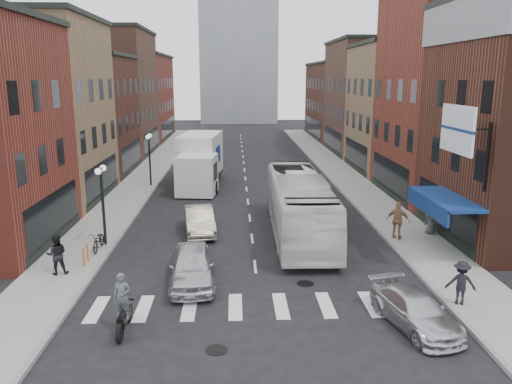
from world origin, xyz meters
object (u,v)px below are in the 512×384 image
streetlamp_far (149,150)px  ped_right_a (461,283)px  curb_car (415,310)px  box_truck (200,162)px  sedan_left_near (192,266)px  ped_right_b (398,220)px  motorcycle_rider (123,305)px  ped_left_solo (57,254)px  parked_bicycle (99,240)px  streetlamp_near (102,191)px  transit_bus (299,205)px  sedan_left_far (199,220)px  ped_right_c (431,219)px  bike_rack (86,255)px  billboard_sign (459,131)px

streetlamp_far → ped_right_a: bearing=-55.3°
curb_car → box_truck: bearing=97.0°
sedan_left_near → ped_right_b: size_ratio=2.26×
motorcycle_rider → ped_left_solo: 6.19m
parked_bicycle → ped_right_b: bearing=4.1°
streetlamp_near → box_truck: (3.80, 14.13, -0.95)m
sedan_left_near → ped_left_solo: bearing=166.2°
motorcycle_rider → transit_bus: (7.18, 10.34, 0.67)m
streetlamp_far → sedan_left_near: (4.72, -18.77, -2.15)m
sedan_left_far → ped_right_b: ped_right_b is taller
sedan_left_near → ped_right_b: ped_right_b is taller
transit_bus → ped_right_a: bearing=-60.9°
ped_right_c → transit_bus: bearing=-33.4°
motorcycle_rider → ped_right_a: size_ratio=1.26×
streetlamp_near → curb_car: (12.62, -8.75, -2.32)m
curb_car → parked_bicycle: bearing=134.0°
bike_rack → ped_right_b: bearing=10.9°
ped_left_solo → billboard_sign: bearing=167.1°
billboard_sign → curb_car: 8.34m
billboard_sign → parked_bicycle: bearing=170.6°
sedan_left_near → ped_left_solo: (-5.76, 0.92, 0.27)m
streetlamp_far → transit_bus: streetlamp_far is taller
transit_bus → box_truck: bearing=117.1°
transit_bus → ped_right_b: (4.95, -1.40, -0.51)m
ped_right_b → parked_bicycle: bearing=33.4°
parked_bicycle → sedan_left_near: bearing=-39.2°
curb_car → ped_right_a: (2.18, 1.37, 0.39)m
box_truck → transit_bus: box_truck is taller
streetlamp_near → ped_right_a: 16.65m
streetlamp_near → sedan_left_near: (4.72, -4.77, -2.15)m
streetlamp_far → ped_left_solo: size_ratio=2.34×
billboard_sign → sedan_left_far: (-11.42, 5.65, -5.43)m
curb_car → bike_rack: bearing=140.7°
motorcycle_rider → ped_left_solo: motorcycle_rider is taller
sedan_left_near → ped_right_c: bearing=20.7°
box_truck → ped_right_c: (13.17, -13.06, -1.03)m
curb_car → ped_right_b: size_ratio=2.06×
streetlamp_near → ped_right_a: (14.80, -7.39, -1.93)m
curb_car → ped_left_solo: (-13.66, 4.90, 0.44)m
transit_bus → ped_left_solo: (-10.99, -5.47, -0.62)m
motorcycle_rider → ped_right_b: bearing=36.7°
ped_left_solo → ped_right_b: size_ratio=0.89×
billboard_sign → streetlamp_near: (-15.99, 3.50, -3.22)m
streetlamp_far → ped_left_solo: 17.98m
sedan_left_near → parked_bicycle: sedan_left_near is taller
box_truck → sedan_left_far: size_ratio=2.19×
streetlamp_near → box_truck: 14.66m
transit_bus → sedan_left_near: size_ratio=2.64×
bike_rack → sedan_left_far: size_ratio=0.19×
sedan_left_near → curb_car: bearing=-31.5°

